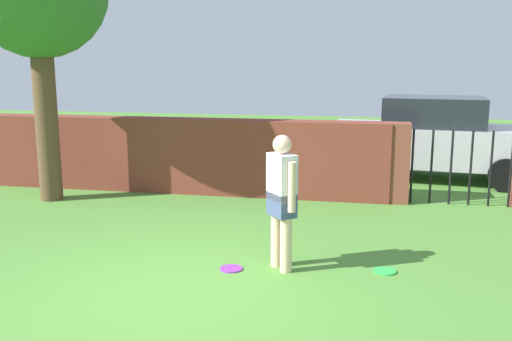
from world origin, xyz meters
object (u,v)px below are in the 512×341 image
Objects in this scene: car at (432,138)px; frisbee_green at (385,271)px; person at (282,196)px; frisbee_purple at (231,269)px.

car is 16.14× the size of frisbee_green.
person is 6.27m from car.
frisbee_green is 1.00× the size of frisbee_purple.
person is 0.37× the size of car.
car is 6.69m from frisbee_purple.
frisbee_purple is at bearing 70.62° from car.
person is 1.52m from frisbee_green.
car reaches higher than person.
frisbee_green is at bearing 85.69° from car.
person is at bearing -173.69° from frisbee_green.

